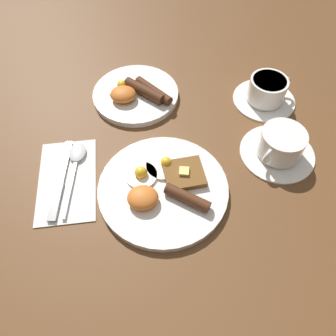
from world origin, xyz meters
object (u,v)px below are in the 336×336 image
at_px(spoon, 76,159).
at_px(breakfast_plate_near, 163,187).
at_px(breakfast_plate_far, 136,93).
at_px(teacup_far, 266,92).
at_px(knife, 60,183).
at_px(teacup_near, 280,146).

bearing_deg(spoon, breakfast_plate_near, -110.61).
xyz_separation_m(breakfast_plate_far, spoon, (-0.12, -0.20, -0.00)).
distance_m(teacup_far, knife, 0.53).
xyz_separation_m(breakfast_plate_far, teacup_near, (0.32, -0.19, 0.02)).
bearing_deg(teacup_near, breakfast_plate_far, 150.08).
bearing_deg(breakfast_plate_near, teacup_near, 20.06).
distance_m(teacup_near, teacup_far, 0.17).
xyz_separation_m(breakfast_plate_near, breakfast_plate_far, (-0.07, 0.28, 0.00)).
bearing_deg(teacup_far, breakfast_plate_far, 177.41).
bearing_deg(teacup_far, teacup_near, -90.70).
xyz_separation_m(teacup_near, knife, (-0.47, -0.08, -0.02)).
height_order(breakfast_plate_near, knife, breakfast_plate_near).
relative_size(teacup_near, spoon, 0.88).
bearing_deg(breakfast_plate_far, teacup_far, -2.59).
height_order(teacup_far, knife, teacup_far).
height_order(teacup_far, spoon, teacup_far).
bearing_deg(teacup_near, spoon, -177.87).
bearing_deg(teacup_far, breakfast_plate_near, -134.07).
bearing_deg(spoon, teacup_far, -66.00).
height_order(breakfast_plate_far, spoon, breakfast_plate_far).
distance_m(breakfast_plate_near, knife, 0.22).
distance_m(breakfast_plate_far, teacup_near, 0.37).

